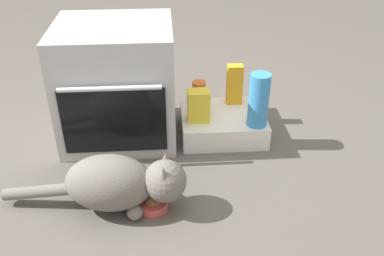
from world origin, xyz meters
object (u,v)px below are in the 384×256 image
(pantry_cabinet, at_px, (222,124))
(juice_carton, at_px, (234,84))
(oven, at_px, (117,83))
(cat, at_px, (120,183))
(food_bowl, at_px, (152,204))
(snack_bag, at_px, (199,106))
(sauce_jar, at_px, (199,93))
(water_bottle, at_px, (259,100))

(pantry_cabinet, relative_size, juice_carton, 1.98)
(oven, bearing_deg, cat, -85.75)
(food_bowl, bearing_deg, juice_carton, 57.12)
(oven, relative_size, snack_bag, 3.62)
(food_bowl, bearing_deg, sauce_jar, 69.96)
(cat, distance_m, juice_carton, 0.97)
(oven, distance_m, snack_bag, 0.47)
(juice_carton, bearing_deg, food_bowl, -122.88)
(water_bottle, xyz_separation_m, snack_bag, (-0.31, 0.07, -0.06))
(oven, xyz_separation_m, cat, (0.05, -0.65, -0.18))
(cat, xyz_separation_m, juice_carton, (0.62, 0.73, 0.11))
(sauce_jar, bearing_deg, juice_carton, -1.81)
(snack_bag, bearing_deg, oven, 166.40)
(food_bowl, distance_m, snack_bag, 0.64)
(oven, bearing_deg, food_bowl, -74.37)
(pantry_cabinet, bearing_deg, water_bottle, -38.21)
(pantry_cabinet, bearing_deg, snack_bag, -157.53)
(food_bowl, distance_m, juice_carton, 0.92)
(cat, distance_m, water_bottle, 0.86)
(cat, bearing_deg, water_bottle, 40.17)
(pantry_cabinet, bearing_deg, juice_carton, 57.95)
(pantry_cabinet, height_order, water_bottle, water_bottle)
(oven, distance_m, food_bowl, 0.75)
(cat, height_order, juice_carton, juice_carton)
(food_bowl, xyz_separation_m, cat, (-0.14, 0.02, 0.12))
(oven, bearing_deg, water_bottle, -13.29)
(oven, distance_m, cat, 0.68)
(cat, distance_m, snack_bag, 0.67)
(water_bottle, bearing_deg, oven, 166.71)
(pantry_cabinet, xyz_separation_m, sauce_jar, (-0.13, 0.14, 0.14))
(food_bowl, height_order, snack_bag, snack_bag)
(pantry_cabinet, xyz_separation_m, juice_carton, (0.08, 0.13, 0.19))
(cat, xyz_separation_m, snack_bag, (0.39, 0.54, 0.08))
(oven, xyz_separation_m, sauce_jar, (0.46, 0.09, -0.12))
(pantry_cabinet, bearing_deg, cat, -131.87)
(snack_bag, bearing_deg, food_bowl, -114.65)
(juice_carton, bearing_deg, snack_bag, -140.10)
(cat, height_order, snack_bag, snack_bag)
(pantry_cabinet, xyz_separation_m, snack_bag, (-0.15, -0.06, 0.16))
(water_bottle, distance_m, snack_bag, 0.33)
(oven, height_order, snack_bag, oven)
(water_bottle, xyz_separation_m, juice_carton, (-0.09, 0.26, -0.03))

